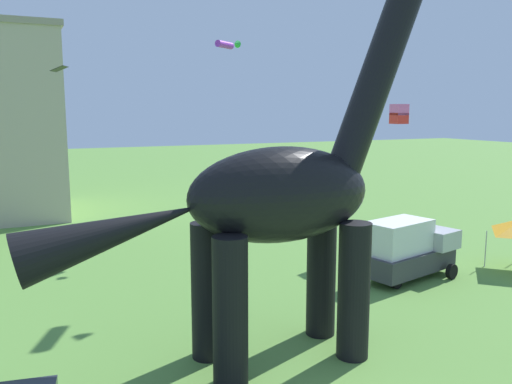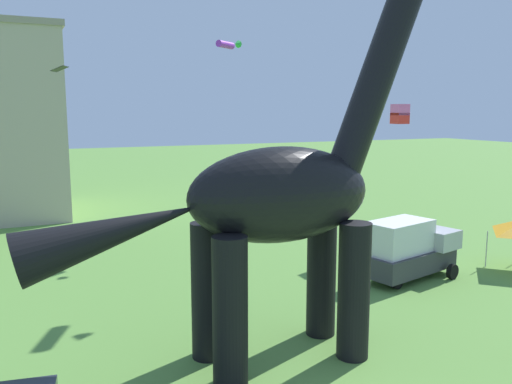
# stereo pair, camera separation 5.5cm
# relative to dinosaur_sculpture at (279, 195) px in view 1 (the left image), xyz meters

# --- Properties ---
(dinosaur_sculpture) EXTENTS (15.82, 3.35, 16.54)m
(dinosaur_sculpture) POSITION_rel_dinosaur_sculpture_xyz_m (0.00, 0.00, 0.00)
(dinosaur_sculpture) COLOR black
(dinosaur_sculpture) RESTS_ON ground_plane
(parked_box_truck) EXTENTS (5.93, 3.34, 3.20)m
(parked_box_truck) POSITION_rel_dinosaur_sculpture_xyz_m (10.39, 5.18, -4.33)
(parked_box_truck) COLOR #38383D
(parked_box_truck) RESTS_ON ground_plane
(kite_mid_center) EXTENTS (0.73, 0.83, 0.21)m
(kite_mid_center) POSITION_rel_dinosaur_sculpture_xyz_m (-6.53, 5.15, 4.42)
(kite_mid_center) COLOR black
(kite_high_left) EXTENTS (1.67, 1.75, 0.49)m
(kite_high_left) POSITION_rel_dinosaur_sculpture_xyz_m (5.39, 18.25, 7.33)
(kite_high_left) COLOR purple
(kite_trailing) EXTENTS (0.89, 0.89, 1.25)m
(kite_trailing) POSITION_rel_dinosaur_sculpture_xyz_m (14.34, 11.05, 2.67)
(kite_trailing) COLOR pink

